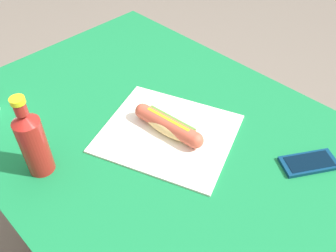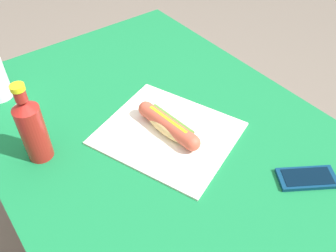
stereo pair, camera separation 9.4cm
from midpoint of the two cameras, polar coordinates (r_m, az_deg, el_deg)
name	(u,v)px [view 2 (the right image)]	position (r m, az deg, el deg)	size (l,w,h in m)	color
dining_table	(156,161)	(1.09, 0.57, -5.75)	(1.14, 0.84, 0.78)	brown
paper_wrapper	(168,133)	(0.96, 2.80, -1.30)	(0.34, 0.30, 0.01)	silver
hot_dog	(168,125)	(0.94, 2.90, -0.02)	(0.22, 0.07, 0.05)	#E5BC75
cell_phone	(307,178)	(0.93, 24.06, -7.74)	(0.13, 0.15, 0.01)	#0A2D4C
soda_bottle	(32,128)	(0.88, -18.09, -0.45)	(0.06, 0.06, 0.22)	maroon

